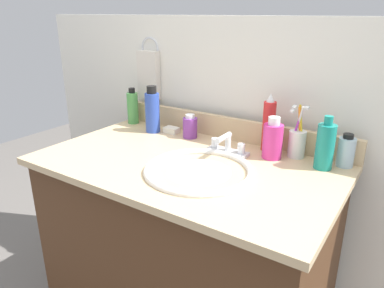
{
  "coord_description": "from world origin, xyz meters",
  "views": [
    {
      "loc": [
        0.67,
        -0.97,
        1.31
      ],
      "look_at": [
        0.03,
        0.0,
        0.89
      ],
      "focal_mm": 33.84,
      "sensor_mm": 36.0,
      "label": 1
    }
  ],
  "objects_px": {
    "bottle_shampoo_blue": "(152,111)",
    "bottle_spray_red": "(269,125)",
    "faucet": "(227,147)",
    "bottle_gel_clear": "(346,151)",
    "hand_towel": "(149,75)",
    "bottle_soap_pink": "(273,140)",
    "soap_bar": "(172,130)",
    "bottle_cream_purple": "(190,127)",
    "cup_white_ceramic": "(297,142)",
    "bottle_toner_green": "(133,107)",
    "bottle_mouthwash_teal": "(325,146)"
  },
  "relations": [
    {
      "from": "faucet",
      "to": "bottle_cream_purple",
      "type": "distance_m",
      "value": 0.23
    },
    {
      "from": "bottle_spray_red",
      "to": "bottle_mouthwash_teal",
      "type": "bearing_deg",
      "value": -14.57
    },
    {
      "from": "cup_white_ceramic",
      "to": "faucet",
      "type": "bearing_deg",
      "value": -153.0
    },
    {
      "from": "cup_white_ceramic",
      "to": "bottle_toner_green",
      "type": "bearing_deg",
      "value": -179.32
    },
    {
      "from": "bottle_gel_clear",
      "to": "bottle_soap_pink",
      "type": "relative_size",
      "value": 0.76
    },
    {
      "from": "bottle_shampoo_blue",
      "to": "hand_towel",
      "type": "bearing_deg",
      "value": 133.51
    },
    {
      "from": "bottle_gel_clear",
      "to": "cup_white_ceramic",
      "type": "distance_m",
      "value": 0.17
    },
    {
      "from": "bottle_gel_clear",
      "to": "bottle_soap_pink",
      "type": "bearing_deg",
      "value": -164.17
    },
    {
      "from": "bottle_cream_purple",
      "to": "bottle_gel_clear",
      "type": "xyz_separation_m",
      "value": [
        0.61,
        0.04,
        0.01
      ]
    },
    {
      "from": "bottle_cream_purple",
      "to": "cup_white_ceramic",
      "type": "relative_size",
      "value": 0.51
    },
    {
      "from": "bottle_gel_clear",
      "to": "bottle_mouthwash_teal",
      "type": "xyz_separation_m",
      "value": [
        -0.06,
        -0.06,
        0.03
      ]
    },
    {
      "from": "faucet",
      "to": "soap_bar",
      "type": "distance_m",
      "value": 0.33
    },
    {
      "from": "hand_towel",
      "to": "soap_bar",
      "type": "relative_size",
      "value": 3.44
    },
    {
      "from": "bottle_toner_green",
      "to": "faucet",
      "type": "bearing_deg",
      "value": -10.57
    },
    {
      "from": "bottle_toner_green",
      "to": "bottle_spray_red",
      "type": "xyz_separation_m",
      "value": [
        0.67,
        0.02,
        0.02
      ]
    },
    {
      "from": "bottle_shampoo_blue",
      "to": "soap_bar",
      "type": "xyz_separation_m",
      "value": [
        0.08,
        0.03,
        -0.08
      ]
    },
    {
      "from": "cup_white_ceramic",
      "to": "soap_bar",
      "type": "height_order",
      "value": "cup_white_ceramic"
    },
    {
      "from": "bottle_shampoo_blue",
      "to": "bottle_soap_pink",
      "type": "relative_size",
      "value": 1.33
    },
    {
      "from": "bottle_gel_clear",
      "to": "soap_bar",
      "type": "xyz_separation_m",
      "value": [
        -0.71,
        -0.04,
        -0.04
      ]
    },
    {
      "from": "faucet",
      "to": "cup_white_ceramic",
      "type": "relative_size",
      "value": 0.82
    },
    {
      "from": "bottle_mouthwash_teal",
      "to": "soap_bar",
      "type": "xyz_separation_m",
      "value": [
        -0.65,
        0.02,
        -0.07
      ]
    },
    {
      "from": "bottle_spray_red",
      "to": "soap_bar",
      "type": "xyz_separation_m",
      "value": [
        -0.43,
        -0.03,
        -0.09
      ]
    },
    {
      "from": "soap_bar",
      "to": "bottle_shampoo_blue",
      "type": "bearing_deg",
      "value": -156.74
    },
    {
      "from": "bottle_cream_purple",
      "to": "bottle_mouthwash_teal",
      "type": "relative_size",
      "value": 0.55
    },
    {
      "from": "bottle_spray_red",
      "to": "bottle_soap_pink",
      "type": "height_order",
      "value": "bottle_spray_red"
    },
    {
      "from": "bottle_soap_pink",
      "to": "bottle_mouthwash_teal",
      "type": "bearing_deg",
      "value": 2.21
    },
    {
      "from": "faucet",
      "to": "bottle_gel_clear",
      "type": "height_order",
      "value": "bottle_gel_clear"
    },
    {
      "from": "bottle_shampoo_blue",
      "to": "bottle_spray_red",
      "type": "distance_m",
      "value": 0.51
    },
    {
      "from": "bottle_spray_red",
      "to": "bottle_gel_clear",
      "type": "bearing_deg",
      "value": 0.39
    },
    {
      "from": "hand_towel",
      "to": "faucet",
      "type": "xyz_separation_m",
      "value": [
        0.52,
        -0.18,
        -0.19
      ]
    },
    {
      "from": "faucet",
      "to": "bottle_toner_green",
      "type": "height_order",
      "value": "bottle_toner_green"
    },
    {
      "from": "hand_towel",
      "to": "bottle_shampoo_blue",
      "type": "height_order",
      "value": "hand_towel"
    },
    {
      "from": "bottle_soap_pink",
      "to": "soap_bar",
      "type": "relative_size",
      "value": 2.38
    },
    {
      "from": "faucet",
      "to": "cup_white_ceramic",
      "type": "bearing_deg",
      "value": 27.0
    },
    {
      "from": "bottle_shampoo_blue",
      "to": "bottle_mouthwash_teal",
      "type": "height_order",
      "value": "bottle_shampoo_blue"
    },
    {
      "from": "bottle_spray_red",
      "to": "faucet",
      "type": "bearing_deg",
      "value": -132.17
    },
    {
      "from": "bottle_toner_green",
      "to": "bottle_mouthwash_teal",
      "type": "relative_size",
      "value": 0.92
    },
    {
      "from": "bottle_shampoo_blue",
      "to": "cup_white_ceramic",
      "type": "relative_size",
      "value": 1.04
    },
    {
      "from": "bottle_spray_red",
      "to": "cup_white_ceramic",
      "type": "relative_size",
      "value": 1.13
    },
    {
      "from": "bottle_mouthwash_teal",
      "to": "soap_bar",
      "type": "bearing_deg",
      "value": 177.81
    },
    {
      "from": "bottle_cream_purple",
      "to": "faucet",
      "type": "bearing_deg",
      "value": -19.88
    },
    {
      "from": "bottle_shampoo_blue",
      "to": "soap_bar",
      "type": "bearing_deg",
      "value": 23.26
    },
    {
      "from": "bottle_gel_clear",
      "to": "bottle_mouthwash_teal",
      "type": "bearing_deg",
      "value": -133.44
    },
    {
      "from": "bottle_soap_pink",
      "to": "cup_white_ceramic",
      "type": "xyz_separation_m",
      "value": [
        0.07,
        0.06,
        -0.01
      ]
    },
    {
      "from": "bottle_mouthwash_teal",
      "to": "cup_white_ceramic",
      "type": "bearing_deg",
      "value": 154.77
    },
    {
      "from": "bottle_shampoo_blue",
      "to": "bottle_toner_green",
      "type": "relative_size",
      "value": 1.21
    },
    {
      "from": "bottle_shampoo_blue",
      "to": "bottle_spray_red",
      "type": "bearing_deg",
      "value": 7.47
    },
    {
      "from": "bottle_cream_purple",
      "to": "bottle_toner_green",
      "type": "relative_size",
      "value": 0.6
    },
    {
      "from": "bottle_cream_purple",
      "to": "soap_bar",
      "type": "bearing_deg",
      "value": 175.47
    },
    {
      "from": "bottle_cream_purple",
      "to": "cup_white_ceramic",
      "type": "distance_m",
      "value": 0.44
    }
  ]
}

